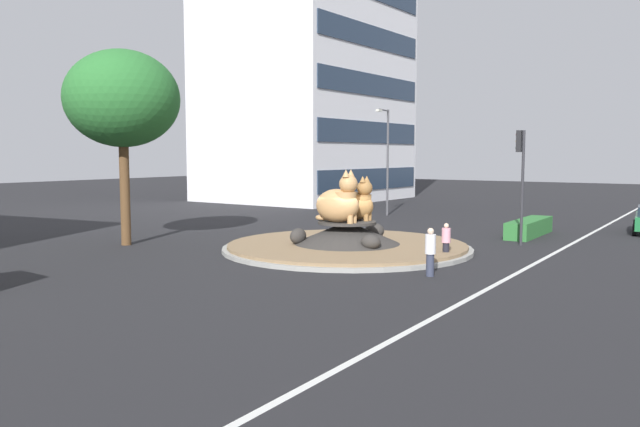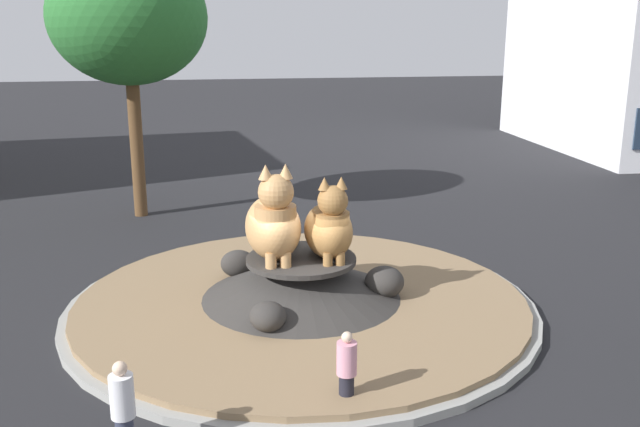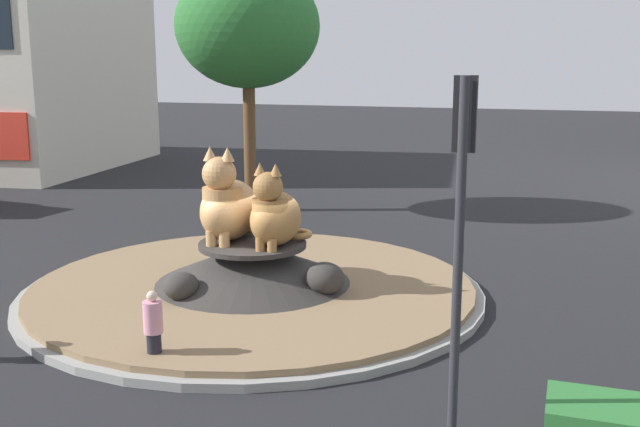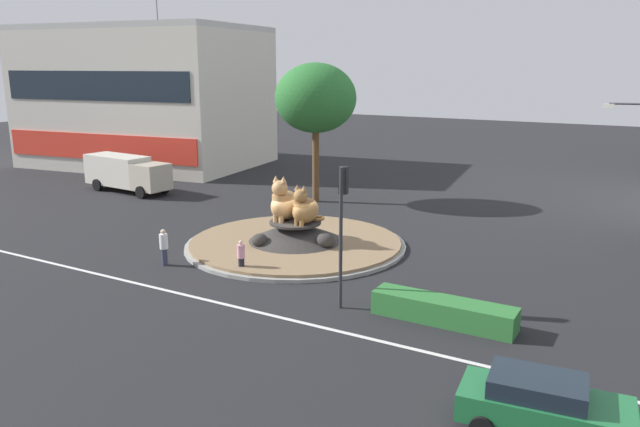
# 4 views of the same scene
# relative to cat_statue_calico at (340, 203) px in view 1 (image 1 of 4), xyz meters

# --- Properties ---
(ground_plane) EXTENTS (160.00, 160.00, 0.00)m
(ground_plane) POSITION_rel_cat_statue_calico_xyz_m (0.65, -0.00, -2.25)
(ground_plane) COLOR black
(lane_centreline) EXTENTS (112.00, 0.20, 0.01)m
(lane_centreline) POSITION_rel_cat_statue_calico_xyz_m (0.65, -8.30, -2.24)
(lane_centreline) COLOR silver
(lane_centreline) RESTS_ON ground
(roundabout_island) EXTENTS (11.56, 11.56, 1.36)m
(roundabout_island) POSITION_rel_cat_statue_calico_xyz_m (0.66, -0.01, -1.81)
(roundabout_island) COLOR gray
(roundabout_island) RESTS_ON ground
(cat_statue_calico) EXTENTS (1.60, 2.53, 2.43)m
(cat_statue_calico) POSITION_rel_cat_statue_calico_xyz_m (0.00, 0.00, 0.00)
(cat_statue_calico) COLOR tan
(cat_statue_calico) RESTS_ON roundabout_island
(cat_statue_tabby) EXTENTS (1.33, 2.12, 2.10)m
(cat_statue_tabby) POSITION_rel_cat_statue_calico_xyz_m (1.33, -0.16, -0.12)
(cat_statue_tabby) COLOR #9E703D
(cat_statue_tabby) RESTS_ON roundabout_island
(traffic_light_mast) EXTENTS (0.34, 0.46, 5.61)m
(traffic_light_mast) POSITION_rel_cat_statue_calico_xyz_m (6.67, -6.22, 1.63)
(traffic_light_mast) COLOR #2D2D33
(traffic_light_mast) RESTS_ON ground
(office_tower) EXTENTS (18.53, 15.66, 34.53)m
(office_tower) POSITION_rel_cat_statue_calico_xyz_m (27.35, 20.76, 15.02)
(office_tower) COLOR silver
(office_tower) RESTS_ON ground
(clipped_hedge_strip) EXTENTS (5.36, 1.20, 0.90)m
(clipped_hedge_strip) POSITION_rel_cat_statue_calico_xyz_m (10.65, -5.64, -1.80)
(clipped_hedge_strip) COLOR #2D7033
(clipped_hedge_strip) RESTS_ON ground
(broadleaf_tree_behind_island) EXTENTS (5.50, 5.50, 9.47)m
(broadleaf_tree_behind_island) POSITION_rel_cat_statue_calico_xyz_m (-3.89, 9.94, 4.85)
(broadleaf_tree_behind_island) COLOR brown
(broadleaf_tree_behind_island) RESTS_ON ground
(streetlight_arm) EXTENTS (2.52, 0.63, 7.66)m
(streetlight_arm) POSITION_rel_cat_statue_calico_xyz_m (16.42, 6.16, 2.23)
(streetlight_arm) COLOR #4C4C51
(streetlight_arm) RESTS_ON ground
(pedestrian_white_shirt) EXTENTS (0.39, 0.39, 1.78)m
(pedestrian_white_shirt) POSITION_rel_cat_statue_calico_xyz_m (-3.08, -5.81, -1.31)
(pedestrian_white_shirt) COLOR #33384C
(pedestrian_white_shirt) RESTS_ON ground
(pedestrian_pink_shirt) EXTENTS (0.37, 0.37, 1.55)m
(pedestrian_pink_shirt) POSITION_rel_cat_statue_calico_xyz_m (0.75, -4.85, -1.44)
(pedestrian_pink_shirt) COLOR black
(pedestrian_pink_shirt) RESTS_ON ground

